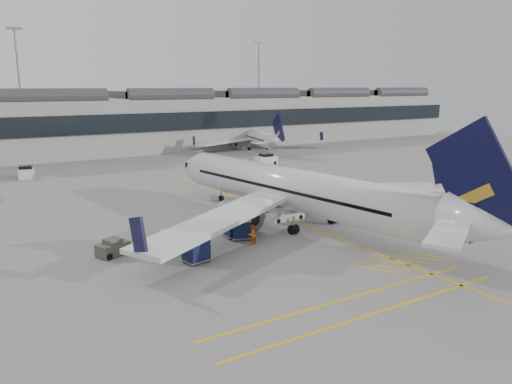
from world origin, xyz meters
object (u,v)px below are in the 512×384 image
airliner_main (300,191)px  ramp_agent_a (229,223)px  belt_loader (285,214)px  pushback_tug (113,248)px  baggage_cart_a (235,226)px  ramp_agent_b (252,234)px

airliner_main → ramp_agent_a: 7.74m
airliner_main → ramp_agent_a: size_ratio=26.09×
ramp_agent_a → belt_loader: bearing=-22.5°
airliner_main → pushback_tug: 18.65m
baggage_cart_a → pushback_tug: size_ratio=0.69×
belt_loader → baggage_cart_a: 7.76m
belt_loader → ramp_agent_a: belt_loader is taller
belt_loader → pushback_tug: bearing=-176.4°
airliner_main → baggage_cart_a: size_ratio=21.72×
pushback_tug → ramp_agent_a: bearing=-16.0°
airliner_main → belt_loader: bearing=88.2°
baggage_cart_a → ramp_agent_a: (0.40, 1.88, -0.24)m
pushback_tug → baggage_cart_a: bearing=-25.7°
airliner_main → ramp_agent_a: airliner_main is taller
ramp_agent_a → pushback_tug: size_ratio=0.57×
airliner_main → ramp_agent_b: bearing=-166.2°
belt_loader → pushback_tug: 18.28m
airliner_main → baggage_cart_a: 7.90m
ramp_agent_a → pushback_tug: (-11.29, -1.08, -0.20)m
airliner_main → belt_loader: airliner_main is taller
baggage_cart_a → pushback_tug: (-10.89, 0.80, -0.44)m
baggage_cart_a → pushback_tug: baggage_cart_a is taller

